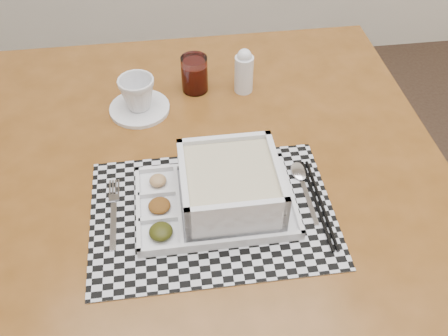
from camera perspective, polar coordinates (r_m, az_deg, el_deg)
The scene contains 10 objects.
dining_table at distance 1.17m, azimuth -2.54°, elevation -3.03°, with size 1.10×1.10×0.83m.
placemat at distance 1.02m, azimuth -1.32°, elevation -5.14°, with size 0.49×0.35×0.00m, color #B5B5BD.
serving_tray at distance 1.00m, azimuth 0.19°, elevation -2.59°, with size 0.32×0.22×0.10m.
fork at distance 1.04m, azimuth -12.49°, elevation -4.89°, with size 0.02×0.19×0.00m.
spoon at distance 1.09m, azimuth 8.74°, elevation -0.89°, with size 0.04×0.18×0.01m.
chopsticks at distance 1.05m, azimuth 10.79°, elevation -3.98°, with size 0.02×0.24×0.01m.
saucer at distance 1.27m, azimuth -9.61°, elevation 6.73°, with size 0.15×0.15×0.01m, color silver.
cup at distance 1.24m, azimuth -9.87°, elevation 8.39°, with size 0.09×0.09×0.08m, color silver.
juice_glass at distance 1.30m, azimuth -3.38°, elevation 10.54°, with size 0.07×0.07×0.10m.
creamer_bottle at distance 1.29m, azimuth 2.29°, elevation 11.00°, with size 0.05×0.05×0.12m.
Camera 1 is at (-0.79, 0.04, 1.62)m, focal length 40.00 mm.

